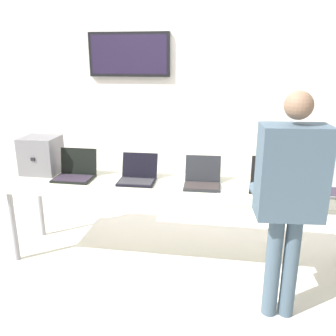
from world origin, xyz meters
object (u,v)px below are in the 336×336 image
(laptop_station_0, at_px, (75,172))
(laptop_station_3, at_px, (270,182))
(workbench, at_px, (180,190))
(coffee_mug, at_px, (277,196))
(laptop_station_1, at_px, (138,175))
(person, at_px, (289,188))
(laptop_station_2, at_px, (202,179))
(equipment_box, at_px, (41,155))

(laptop_station_0, distance_m, laptop_station_3, 1.79)
(workbench, distance_m, coffee_mug, 0.85)
(laptop_station_0, relative_size, laptop_station_1, 1.07)
(person, height_order, coffee_mug, person)
(workbench, distance_m, laptop_station_0, 1.01)
(laptop_station_0, height_order, person, person)
(coffee_mug, bearing_deg, person, -86.76)
(laptop_station_2, distance_m, laptop_station_3, 0.59)
(workbench, distance_m, equipment_box, 1.42)
(laptop_station_0, bearing_deg, coffee_mug, -9.45)
(laptop_station_1, relative_size, laptop_station_2, 1.02)
(laptop_station_3, bearing_deg, equipment_box, 177.14)
(laptop_station_0, relative_size, laptop_station_2, 1.08)
(equipment_box, distance_m, laptop_station_0, 0.43)
(workbench, xyz_separation_m, laptop_station_1, (-0.40, 0.06, 0.10))
(laptop_station_2, bearing_deg, person, -46.35)
(workbench, relative_size, laptop_station_3, 8.74)
(workbench, height_order, laptop_station_2, laptop_station_2)
(laptop_station_3, bearing_deg, coffee_mug, -86.23)
(equipment_box, height_order, coffee_mug, equipment_box)
(laptop_station_2, xyz_separation_m, laptop_station_3, (0.59, 0.01, 0.00))
(workbench, relative_size, laptop_station_2, 9.73)
(laptop_station_1, distance_m, laptop_station_3, 1.19)
(workbench, height_order, laptop_station_1, laptop_station_1)
(workbench, relative_size, equipment_box, 8.95)
(equipment_box, relative_size, laptop_station_2, 1.09)
(laptop_station_0, distance_m, laptop_station_2, 1.20)
(laptop_station_2, relative_size, laptop_station_3, 0.90)
(workbench, distance_m, person, 1.08)
(laptop_station_2, height_order, laptop_station_3, laptop_station_3)
(laptop_station_1, distance_m, laptop_station_2, 0.60)
(laptop_station_0, bearing_deg, laptop_station_3, -0.01)
(laptop_station_1, relative_size, person, 0.21)
(workbench, relative_size, laptop_station_1, 9.56)
(laptop_station_1, distance_m, person, 1.42)
(laptop_station_2, height_order, coffee_mug, laptop_station_2)
(laptop_station_0, height_order, coffee_mug, laptop_station_0)
(laptop_station_0, bearing_deg, workbench, -2.94)
(laptop_station_0, distance_m, laptop_station_1, 0.61)
(equipment_box, distance_m, person, 2.36)
(laptop_station_2, bearing_deg, laptop_station_0, 179.39)
(workbench, distance_m, laptop_station_3, 0.80)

